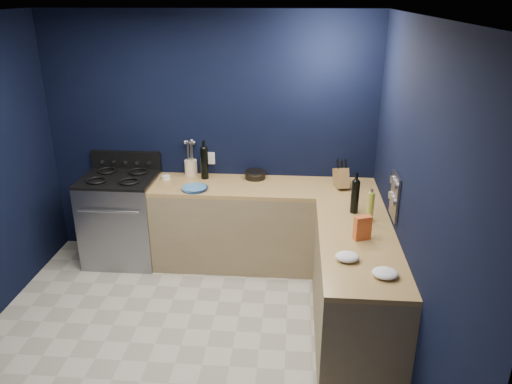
# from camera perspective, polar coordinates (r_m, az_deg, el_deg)

# --- Properties ---
(floor) EXTENTS (3.50, 3.50, 0.02)m
(floor) POSITION_cam_1_polar(r_m,az_deg,el_deg) (4.42, -8.55, -16.98)
(floor) COLOR #ADA798
(floor) RESTS_ON ground
(ceiling) EXTENTS (3.50, 3.50, 0.02)m
(ceiling) POSITION_cam_1_polar(r_m,az_deg,el_deg) (3.46, -11.09, 19.21)
(ceiling) COLOR silver
(ceiling) RESTS_ON ground
(wall_back) EXTENTS (3.50, 0.02, 2.60)m
(wall_back) POSITION_cam_1_polar(r_m,az_deg,el_deg) (5.38, -5.23, 6.16)
(wall_back) COLOR black
(wall_back) RESTS_ON ground
(wall_right) EXTENTS (0.02, 3.50, 2.60)m
(wall_right) POSITION_cam_1_polar(r_m,az_deg,el_deg) (3.74, 17.52, -1.99)
(wall_right) COLOR black
(wall_right) RESTS_ON ground
(wall_front) EXTENTS (3.50, 0.02, 2.60)m
(wall_front) POSITION_cam_1_polar(r_m,az_deg,el_deg) (2.33, -20.44, -18.32)
(wall_front) COLOR black
(wall_front) RESTS_ON ground
(cab_back) EXTENTS (2.30, 0.63, 0.86)m
(cab_back) POSITION_cam_1_polar(r_m,az_deg,el_deg) (5.32, 0.92, -3.98)
(cab_back) COLOR #887351
(cab_back) RESTS_ON floor
(top_back) EXTENTS (2.30, 0.63, 0.04)m
(top_back) POSITION_cam_1_polar(r_m,az_deg,el_deg) (5.14, 0.95, 0.54)
(top_back) COLOR brown
(top_back) RESTS_ON cab_back
(cab_right) EXTENTS (0.63, 1.67, 0.86)m
(cab_right) POSITION_cam_1_polar(r_m,az_deg,el_deg) (4.34, 11.16, -10.92)
(cab_right) COLOR #887351
(cab_right) RESTS_ON floor
(top_right) EXTENTS (0.63, 1.67, 0.04)m
(top_right) POSITION_cam_1_polar(r_m,az_deg,el_deg) (4.11, 11.62, -5.63)
(top_right) COLOR brown
(top_right) RESTS_ON cab_right
(gas_range) EXTENTS (0.76, 0.66, 0.92)m
(gas_range) POSITION_cam_1_polar(r_m,az_deg,el_deg) (5.59, -14.96, -3.08)
(gas_range) COLOR gray
(gas_range) RESTS_ON floor
(oven_door) EXTENTS (0.59, 0.02, 0.42)m
(oven_door) POSITION_cam_1_polar(r_m,az_deg,el_deg) (5.33, -16.03, -4.59)
(oven_door) COLOR black
(oven_door) RESTS_ON gas_range
(cooktop) EXTENTS (0.76, 0.66, 0.03)m
(cooktop) POSITION_cam_1_polar(r_m,az_deg,el_deg) (5.41, -15.45, 1.49)
(cooktop) COLOR black
(cooktop) RESTS_ON gas_range
(backguard) EXTENTS (0.76, 0.06, 0.20)m
(backguard) POSITION_cam_1_polar(r_m,az_deg,el_deg) (5.65, -14.57, 3.55)
(backguard) COLOR black
(backguard) RESTS_ON gas_range
(spice_panel) EXTENTS (0.02, 0.28, 0.38)m
(spice_panel) POSITION_cam_1_polar(r_m,az_deg,el_deg) (4.28, 15.53, -0.48)
(spice_panel) COLOR gray
(spice_panel) RESTS_ON wall_right
(wall_outlet) EXTENTS (0.09, 0.02, 0.13)m
(wall_outlet) POSITION_cam_1_polar(r_m,az_deg,el_deg) (5.42, -5.18, 3.86)
(wall_outlet) COLOR white
(wall_outlet) RESTS_ON wall_back
(plate_stack) EXTENTS (0.33, 0.33, 0.03)m
(plate_stack) POSITION_cam_1_polar(r_m,az_deg,el_deg) (5.05, -7.04, 0.41)
(plate_stack) COLOR #3467A3
(plate_stack) RESTS_ON top_back
(ramekin) EXTENTS (0.09, 0.09, 0.04)m
(ramekin) POSITION_cam_1_polar(r_m,az_deg,el_deg) (5.39, -10.19, 1.66)
(ramekin) COLOR white
(ramekin) RESTS_ON top_back
(utensil_crock) EXTENTS (0.16, 0.16, 0.17)m
(utensil_crock) POSITION_cam_1_polar(r_m,az_deg,el_deg) (5.45, -7.43, 2.78)
(utensil_crock) COLOR #F0E5C2
(utensil_crock) RESTS_ON top_back
(wine_bottle_back) EXTENTS (0.09, 0.09, 0.33)m
(wine_bottle_back) POSITION_cam_1_polar(r_m,az_deg,el_deg) (5.30, -5.90, 3.26)
(wine_bottle_back) COLOR black
(wine_bottle_back) RESTS_ON top_back
(lemon_basket) EXTENTS (0.27, 0.27, 0.08)m
(lemon_basket) POSITION_cam_1_polar(r_m,az_deg,el_deg) (5.31, -0.09, 1.99)
(lemon_basket) COLOR black
(lemon_basket) RESTS_ON top_back
(knife_block) EXTENTS (0.17, 0.26, 0.25)m
(knife_block) POSITION_cam_1_polar(r_m,az_deg,el_deg) (5.11, 9.66, 1.56)
(knife_block) COLOR brown
(knife_block) RESTS_ON top_back
(wine_bottle_right) EXTENTS (0.09, 0.09, 0.30)m
(wine_bottle_right) POSITION_cam_1_polar(r_m,az_deg,el_deg) (4.54, 11.21, -0.57)
(wine_bottle_right) COLOR black
(wine_bottle_right) RESTS_ON top_right
(oil_bottle) EXTENTS (0.07, 0.07, 0.27)m
(oil_bottle) POSITION_cam_1_polar(r_m,az_deg,el_deg) (4.40, 12.89, -1.66)
(oil_bottle) COLOR #9AA839
(oil_bottle) RESTS_ON top_right
(spice_jar_near) EXTENTS (0.05, 0.05, 0.09)m
(spice_jar_near) POSITION_cam_1_polar(r_m,az_deg,el_deg) (4.28, 12.52, -3.61)
(spice_jar_near) COLOR olive
(spice_jar_near) RESTS_ON top_right
(spice_jar_far) EXTENTS (0.05, 0.05, 0.08)m
(spice_jar_far) POSITION_cam_1_polar(r_m,az_deg,el_deg) (4.28, 12.38, -3.67)
(spice_jar_far) COLOR olive
(spice_jar_far) RESTS_ON top_right
(crouton_bag) EXTENTS (0.15, 0.11, 0.20)m
(crouton_bag) POSITION_cam_1_polar(r_m,az_deg,el_deg) (4.08, 12.03, -4.01)
(crouton_bag) COLOR red
(crouton_bag) RESTS_ON top_right
(towel_front) EXTENTS (0.18, 0.16, 0.06)m
(towel_front) POSITION_cam_1_polar(r_m,az_deg,el_deg) (3.78, 10.35, -7.27)
(towel_front) COLOR white
(towel_front) RESTS_ON top_right
(towel_end) EXTENTS (0.21, 0.20, 0.05)m
(towel_end) POSITION_cam_1_polar(r_m,az_deg,el_deg) (3.64, 14.48, -8.94)
(towel_end) COLOR white
(towel_end) RESTS_ON top_right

